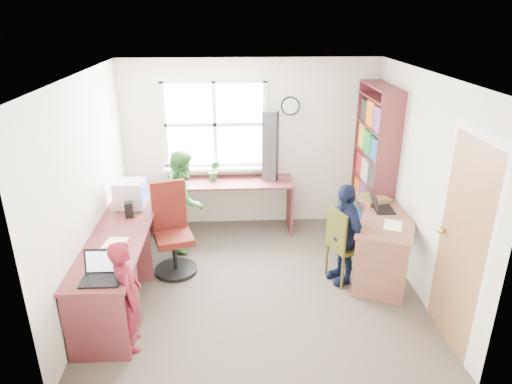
% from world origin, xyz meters
% --- Properties ---
extents(room, '(3.64, 3.44, 2.44)m').
position_xyz_m(room, '(0.01, 0.10, 1.22)').
color(room, '#473F37').
rests_on(room, ground).
extents(l_desk, '(2.38, 2.95, 0.75)m').
position_xyz_m(l_desk, '(-1.31, -0.28, 0.46)').
color(l_desk, maroon).
rests_on(l_desk, ground).
extents(right_desk, '(1.06, 1.42, 0.75)m').
position_xyz_m(right_desk, '(1.54, 0.13, 0.54)').
color(right_desk, brown).
rests_on(right_desk, ground).
extents(bookshelf, '(0.30, 1.02, 2.10)m').
position_xyz_m(bookshelf, '(1.65, 1.19, 1.00)').
color(bookshelf, maroon).
rests_on(bookshelf, ground).
extents(swivel_chair, '(0.65, 0.65, 1.11)m').
position_xyz_m(swivel_chair, '(-1.00, 0.36, 0.48)').
color(swivel_chair, black).
rests_on(swivel_chair, ground).
extents(wooden_chair, '(0.51, 0.51, 0.92)m').
position_xyz_m(wooden_chair, '(1.00, 0.02, 0.50)').
color(wooden_chair, '#484718').
rests_on(wooden_chair, ground).
extents(crt_monitor, '(0.37, 0.33, 0.34)m').
position_xyz_m(crt_monitor, '(-1.50, 0.58, 0.92)').
color(crt_monitor, silver).
rests_on(crt_monitor, l_desk).
extents(laptop_left, '(0.35, 0.29, 0.24)m').
position_xyz_m(laptop_left, '(-1.45, -0.99, 0.81)').
color(laptop_left, black).
rests_on(laptop_left, l_desk).
extents(laptop_right, '(0.27, 0.32, 0.21)m').
position_xyz_m(laptop_right, '(1.50, 0.36, 0.80)').
color(laptop_right, black).
rests_on(laptop_right, right_desk).
extents(speaker_a, '(0.11, 0.11, 0.18)m').
position_xyz_m(speaker_a, '(-1.47, 0.29, 0.84)').
color(speaker_a, black).
rests_on(speaker_a, l_desk).
extents(speaker_b, '(0.10, 0.10, 0.17)m').
position_xyz_m(speaker_b, '(-1.45, 0.80, 0.83)').
color(speaker_b, black).
rests_on(speaker_b, l_desk).
extents(cd_tower, '(0.24, 0.23, 0.98)m').
position_xyz_m(cd_tower, '(0.26, 1.45, 1.24)').
color(cd_tower, black).
rests_on(cd_tower, l_desk).
extents(game_box, '(0.41, 0.41, 0.06)m').
position_xyz_m(game_box, '(1.50, 0.62, 0.78)').
color(game_box, '#B61629').
rests_on(game_box, right_desk).
extents(paper_a, '(0.25, 0.33, 0.00)m').
position_xyz_m(paper_a, '(-1.49, -0.37, 0.75)').
color(paper_a, white).
rests_on(paper_a, l_desk).
extents(paper_b, '(0.28, 0.33, 0.00)m').
position_xyz_m(paper_b, '(1.52, -0.08, 0.75)').
color(paper_b, white).
rests_on(paper_b, right_desk).
extents(potted_plant, '(0.17, 0.14, 0.30)m').
position_xyz_m(potted_plant, '(-0.52, 1.44, 0.90)').
color(potted_plant, '#2A6932').
rests_on(potted_plant, l_desk).
extents(person_red, '(0.37, 0.46, 1.11)m').
position_xyz_m(person_red, '(-1.25, -1.00, 0.56)').
color(person_red, maroon).
rests_on(person_red, ground).
extents(person_green, '(0.56, 0.69, 1.33)m').
position_xyz_m(person_green, '(-0.90, 0.98, 0.67)').
color(person_green, '#357B31').
rests_on(person_green, ground).
extents(person_navy, '(0.50, 0.77, 1.22)m').
position_xyz_m(person_navy, '(0.99, 0.02, 0.61)').
color(person_navy, '#121938').
rests_on(person_navy, ground).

